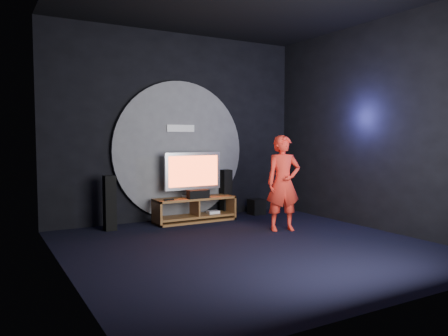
# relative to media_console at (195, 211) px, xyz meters

# --- Properties ---
(floor) EXTENTS (5.00, 5.00, 0.00)m
(floor) POSITION_rel_media_console_xyz_m (-0.13, -2.05, -0.19)
(floor) COLOR black
(floor) RESTS_ON ground
(back_wall) EXTENTS (5.00, 0.04, 3.50)m
(back_wall) POSITION_rel_media_console_xyz_m (-0.13, 0.45, 1.56)
(back_wall) COLOR black
(back_wall) RESTS_ON ground
(front_wall) EXTENTS (5.00, 0.04, 3.50)m
(front_wall) POSITION_rel_media_console_xyz_m (-0.13, -4.55, 1.56)
(front_wall) COLOR black
(front_wall) RESTS_ON ground
(left_wall) EXTENTS (0.04, 5.00, 3.50)m
(left_wall) POSITION_rel_media_console_xyz_m (-2.63, -2.05, 1.56)
(left_wall) COLOR black
(left_wall) RESTS_ON ground
(right_wall) EXTENTS (0.04, 5.00, 3.50)m
(right_wall) POSITION_rel_media_console_xyz_m (2.37, -2.05, 1.56)
(right_wall) COLOR black
(right_wall) RESTS_ON ground
(wall_disc_panel) EXTENTS (2.60, 0.11, 2.60)m
(wall_disc_panel) POSITION_rel_media_console_xyz_m (-0.13, 0.39, 1.11)
(wall_disc_panel) COLOR #515156
(wall_disc_panel) RESTS_ON ground
(media_console) EXTENTS (1.52, 0.45, 0.45)m
(media_console) POSITION_rel_media_console_xyz_m (0.00, 0.00, 0.00)
(media_console) COLOR brown
(media_console) RESTS_ON ground
(tv) EXTENTS (1.11, 0.22, 0.83)m
(tv) POSITION_rel_media_console_xyz_m (-0.01, 0.07, 0.71)
(tv) COLOR #B9B9C1
(tv) RESTS_ON media_console
(center_speaker) EXTENTS (0.40, 0.15, 0.15)m
(center_speaker) POSITION_rel_media_console_xyz_m (-0.01, -0.15, 0.33)
(center_speaker) COLOR black
(center_speaker) RESTS_ON media_console
(remote) EXTENTS (0.18, 0.05, 0.02)m
(remote) POSITION_rel_media_console_xyz_m (-0.57, -0.12, 0.27)
(remote) COLOR black
(remote) RESTS_ON media_console
(tower_speaker_left) EXTENTS (0.18, 0.20, 0.92)m
(tower_speaker_left) POSITION_rel_media_console_xyz_m (-1.57, 0.03, 0.26)
(tower_speaker_left) COLOR black
(tower_speaker_left) RESTS_ON ground
(tower_speaker_right) EXTENTS (0.18, 0.20, 0.92)m
(tower_speaker_right) POSITION_rel_media_console_xyz_m (0.77, 0.21, 0.26)
(tower_speaker_right) COLOR black
(tower_speaker_right) RESTS_ON ground
(subwoofer) EXTENTS (0.28, 0.28, 0.31)m
(subwoofer) POSITION_rel_media_console_xyz_m (1.41, 0.07, -0.04)
(subwoofer) COLOR black
(subwoofer) RESTS_ON ground
(player) EXTENTS (0.67, 0.53, 1.59)m
(player) POSITION_rel_media_console_xyz_m (0.95, -1.41, 0.60)
(player) COLOR red
(player) RESTS_ON ground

